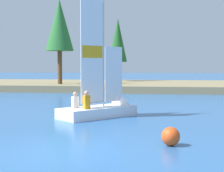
% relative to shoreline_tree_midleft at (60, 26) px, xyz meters
% --- Properties ---
extents(ground_plane, '(200.00, 200.00, 0.00)m').
position_rel_shoreline_tree_midleft_xyz_m(ground_plane, '(6.78, -23.00, -6.05)').
color(ground_plane, '#2D609E').
extents(shore_bank, '(80.00, 13.36, 0.61)m').
position_rel_shoreline_tree_midleft_xyz_m(shore_bank, '(6.78, 3.66, -5.74)').
color(shore_bank, '#897A56').
rests_on(shore_bank, ground).
extents(shoreline_tree_midleft, '(2.60, 2.60, 7.89)m').
position_rel_shoreline_tree_midleft_xyz_m(shoreline_tree_midleft, '(0.00, 0.00, 0.00)').
color(shoreline_tree_midleft, brown).
rests_on(shoreline_tree_midleft, shore_bank).
extents(shoreline_tree_centre, '(2.04, 2.04, 6.90)m').
position_rel_shoreline_tree_midleft_xyz_m(shoreline_tree_centre, '(4.62, 6.97, -0.95)').
color(shoreline_tree_centre, brown).
rests_on(shoreline_tree_centre, shore_bank).
extents(sailboat, '(3.80, 3.98, 6.33)m').
position_rel_shoreline_tree_midleft_xyz_m(sailboat, '(6.95, -15.96, -5.63)').
color(sailboat, white).
rests_on(sailboat, ground).
extents(channel_buoy, '(0.56, 0.56, 0.56)m').
position_rel_shoreline_tree_midleft_xyz_m(channel_buoy, '(9.71, -21.93, -5.77)').
color(channel_buoy, '#E54C19').
rests_on(channel_buoy, ground).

